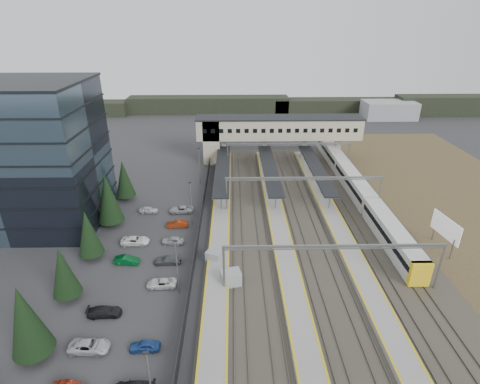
{
  "coord_description": "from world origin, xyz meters",
  "views": [
    {
      "loc": [
        -0.65,
        -47.37,
        33.03
      ],
      "look_at": [
        0.48,
        14.64,
        4.0
      ],
      "focal_mm": 28.0,
      "sensor_mm": 36.0,
      "label": 1
    }
  ],
  "objects_px": {
    "billboard": "(446,228)",
    "relay_cabin_near": "(231,278)",
    "office_building": "(21,156)",
    "relay_cabin_far": "(214,257)",
    "footbridge": "(267,130)",
    "train": "(354,185)"
  },
  "relations": [
    {
      "from": "billboard",
      "to": "office_building",
      "type": "bearing_deg",
      "value": 171.12
    },
    {
      "from": "train",
      "to": "billboard",
      "type": "distance_m",
      "value": 21.92
    },
    {
      "from": "footbridge",
      "to": "office_building",
      "type": "bearing_deg",
      "value": -145.53
    },
    {
      "from": "relay_cabin_near",
      "to": "billboard",
      "type": "xyz_separation_m",
      "value": [
        32.86,
        8.06,
        2.66
      ]
    },
    {
      "from": "relay_cabin_far",
      "to": "footbridge",
      "type": "relative_size",
      "value": 0.07
    },
    {
      "from": "office_building",
      "to": "relay_cabin_far",
      "type": "xyz_separation_m",
      "value": [
        32.41,
        -13.47,
        -11.2
      ]
    },
    {
      "from": "relay_cabin_far",
      "to": "footbridge",
      "type": "distance_m",
      "value": 45.44
    },
    {
      "from": "relay_cabin_far",
      "to": "office_building",
      "type": "bearing_deg",
      "value": 157.43
    },
    {
      "from": "train",
      "to": "relay_cabin_near",
      "type": "bearing_deg",
      "value": -131.42
    },
    {
      "from": "billboard",
      "to": "train",
      "type": "bearing_deg",
      "value": 110.66
    },
    {
      "from": "footbridge",
      "to": "billboard",
      "type": "height_order",
      "value": "footbridge"
    },
    {
      "from": "train",
      "to": "billboard",
      "type": "xyz_separation_m",
      "value": [
        7.71,
        -20.45,
        1.71
      ]
    },
    {
      "from": "office_building",
      "to": "train",
      "type": "xyz_separation_m",
      "value": [
        60.0,
        9.88,
        -10.14
      ]
    },
    {
      "from": "billboard",
      "to": "relay_cabin_near",
      "type": "bearing_deg",
      "value": -166.23
    },
    {
      "from": "relay_cabin_near",
      "to": "relay_cabin_far",
      "type": "xyz_separation_m",
      "value": [
        -2.44,
        5.16,
        -0.11
      ]
    },
    {
      "from": "footbridge",
      "to": "relay_cabin_near",
      "type": "bearing_deg",
      "value": -100.32
    },
    {
      "from": "relay_cabin_near",
      "to": "train",
      "type": "height_order",
      "value": "train"
    },
    {
      "from": "footbridge",
      "to": "train",
      "type": "relative_size",
      "value": 0.68
    },
    {
      "from": "relay_cabin_far",
      "to": "footbridge",
      "type": "height_order",
      "value": "footbridge"
    },
    {
      "from": "train",
      "to": "office_building",
      "type": "bearing_deg",
      "value": -170.65
    },
    {
      "from": "relay_cabin_far",
      "to": "billboard",
      "type": "height_order",
      "value": "billboard"
    },
    {
      "from": "relay_cabin_near",
      "to": "footbridge",
      "type": "bearing_deg",
      "value": 79.68
    }
  ]
}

